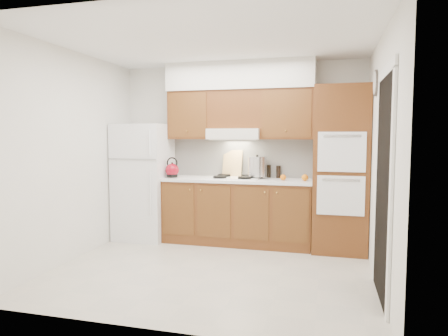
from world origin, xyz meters
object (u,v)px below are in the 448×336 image
Objects in this scene: fridge at (144,182)px; kettle at (172,170)px; stock_pot at (257,167)px; oven_cabinet at (340,170)px.

fridge reaches higher than kettle.
stock_pot is at bearing -4.83° from kettle.
fridge is 6.28× the size of stock_pot.
oven_cabinet is 8.03× the size of stock_pot.
stock_pot is (1.70, 0.14, 0.25)m from fridge.
fridge is at bearing -179.30° from oven_cabinet.
oven_cabinet is 2.37m from kettle.
stock_pot reaches higher than kettle.
oven_cabinet is 1.15m from stock_pot.
stock_pot is (-1.14, 0.10, 0.01)m from oven_cabinet.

